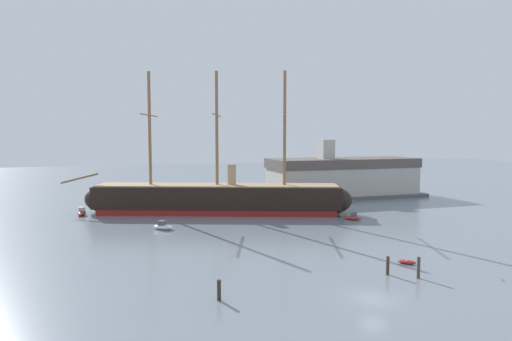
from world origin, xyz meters
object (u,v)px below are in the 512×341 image
Objects in this scene: dinghy_foreground_right at (407,262)px; seagull_in_flight at (356,156)px; motorboat_far_left at (82,212)px; mooring_piling_nearest at (219,290)px; dinghy_far_right at (351,201)px; mooring_piling_left_pair at (388,266)px; motorboat_alongside_stern at (353,217)px; dockside_warehouse_right at (342,178)px; tall_ship at (217,198)px; motorboat_alongside_bow at (163,226)px; mooring_piling_right_pair at (419,268)px.

seagull_in_flight reaches higher than dinghy_foreground_right.
mooring_piling_nearest is at bearing -73.34° from motorboat_far_left.
mooring_piling_left_pair reaches higher than dinghy_far_right.
seagull_in_flight reaches higher than motorboat_alongside_stern.
dockside_warehouse_right is at bearing 68.45° from dinghy_foreground_right.
dinghy_foreground_right is 16.84m from seagull_in_flight.
tall_ship reaches higher than dinghy_far_right.
motorboat_far_left is (-25.44, 6.10, -2.49)m from tall_ship.
dockside_warehouse_right is (47.20, 25.36, 4.32)m from motorboat_alongside_bow.
motorboat_alongside_bow is 33.11m from mooring_piling_nearest.
dinghy_foreground_right is at bearing -88.14° from seagull_in_flight.
motorboat_far_left is (-39.46, 46.53, 0.29)m from dinghy_foreground_right.
mooring_piling_nearest is 2.16× the size of seagull_in_flight.
motorboat_alongside_stern is 21.17m from dinghy_far_right.
dinghy_foreground_right is 58.18m from dockside_warehouse_right.
tall_ship is 26.50× the size of mooring_piling_left_pair.
motorboat_alongside_bow reaches higher than dinghy_far_right.
mooring_piling_nearest is (-24.20, -4.47, 0.73)m from dinghy_foreground_right.
mooring_piling_nearest is (15.26, -51.01, 0.44)m from motorboat_far_left.
dinghy_far_right is at bearing 67.53° from mooring_piling_right_pair.
tall_ship is at bearing 102.19° from mooring_piling_left_pair.
dinghy_far_right is (32.34, 4.28, -2.81)m from tall_ship.
motorboat_alongside_stern is 0.08× the size of dockside_warehouse_right.
motorboat_far_left is at bearing 166.51° from tall_ship.
dinghy_foreground_right is 24.62m from mooring_piling_nearest.
mooring_piling_left_pair is (21.23, -31.45, 0.53)m from motorboat_alongside_bow.
motorboat_alongside_stern is 1.58× the size of mooring_piling_left_pair.
dinghy_far_right is at bearing -1.81° from motorboat_far_left.
motorboat_alongside_bow is 41.02m from mooring_piling_right_pair.
mooring_piling_right_pair reaches higher than motorboat_far_left.
dockside_warehouse_right is at bearing 20.93° from tall_ship.
motorboat_alongside_stern is at bearing 72.97° from dinghy_foreground_right.
dockside_warehouse_right is (25.97, 56.80, 3.78)m from mooring_piling_left_pair.
dinghy_foreground_right is 1.08× the size of mooring_piling_left_pair.
motorboat_alongside_bow is 0.98× the size of motorboat_far_left.
mooring_piling_left_pair is at bearing -55.98° from motorboat_alongside_bow.
motorboat_alongside_stern is 32.73m from mooring_piling_right_pair.
mooring_piling_left_pair is at bearing -113.58° from motorboat_alongside_stern.
dockside_warehouse_right reaches higher than dinghy_far_right.
mooring_piling_right_pair is (-10.21, -31.09, 0.70)m from motorboat_alongside_stern.
mooring_piling_nearest is 19.60m from mooring_piling_left_pair.
mooring_piling_nearest is 74.15m from dockside_warehouse_right.
seagull_in_flight is at bearing 33.90° from mooring_piling_nearest.
motorboat_alongside_bow is 32.95m from seagull_in_flight.
dockside_warehouse_right is at bearing 28.25° from motorboat_alongside_bow.
mooring_piling_left_pair is 18.90m from seagull_in_flight.
tall_ship is 16.73× the size of motorboat_alongside_stern.
dinghy_far_right is at bearing 20.04° from motorboat_alongside_bow.
motorboat_alongside_bow is at bearing 124.02° from mooring_piling_left_pair.
dinghy_foreground_right is 2.47× the size of seagull_in_flight.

